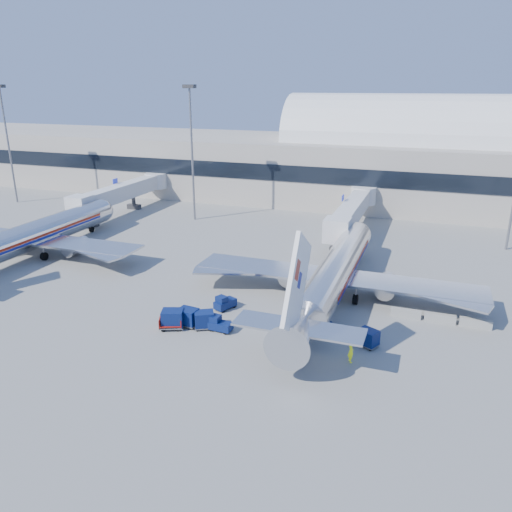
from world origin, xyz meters
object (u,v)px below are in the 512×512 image
at_px(barrier_far, 476,323).
at_px(airliner_main, 335,273).
at_px(tug_right, 322,320).
at_px(tug_left, 225,303).
at_px(cart_open_red, 171,325).
at_px(mast_far_west, 6,127).
at_px(barrier_near, 406,313).
at_px(cart_train_b, 188,317).
at_px(airliner_mid, 32,236).
at_px(cart_train_c, 173,319).
at_px(cart_solo_near, 287,351).
at_px(jetbridge_mid, 126,191).
at_px(barrier_mid, 440,318).
at_px(jetbridge_near, 353,209).
at_px(ramp_worker, 351,352).
at_px(mast_west, 191,134).
at_px(cart_solo_far, 368,338).
at_px(tug_lead, 219,324).
at_px(cart_train_a, 204,319).

bearing_deg(barrier_far, airliner_main, 170.26).
relative_size(tug_right, tug_left, 0.85).
bearing_deg(cart_open_red, mast_far_west, 122.06).
bearing_deg(barrier_near, cart_train_b, -155.24).
distance_m(airliner_mid, cart_train_b, 32.21).
bearing_deg(cart_train_c, cart_solo_near, -29.54).
xyz_separation_m(mast_far_west, tug_right, (70.39, -32.79, -14.17)).
distance_m(mast_far_west, barrier_near, 84.11).
relative_size(jetbridge_mid, barrier_mid, 9.17).
height_order(airliner_main, jetbridge_near, airliner_main).
relative_size(jetbridge_mid, cart_solo_near, 11.62).
xyz_separation_m(barrier_far, ramp_worker, (-10.43, -10.61, 0.53)).
bearing_deg(mast_far_west, mast_west, 0.00).
xyz_separation_m(cart_train_c, cart_solo_far, (18.39, 2.91, -0.15)).
bearing_deg(ramp_worker, cart_solo_near, 80.72).
xyz_separation_m(barrier_near, tug_lead, (-16.74, -9.17, 0.24)).
xyz_separation_m(barrier_near, cart_train_a, (-18.34, -9.19, 0.47)).
distance_m(jetbridge_near, cart_solo_far, 37.06).
distance_m(airliner_main, mast_west, 41.12).
xyz_separation_m(tug_left, cart_train_c, (-2.98, -5.77, 0.30)).
bearing_deg(airliner_mid, ramp_worker, -15.86).
height_order(tug_right, cart_solo_near, cart_solo_near).
bearing_deg(ramp_worker, barrier_mid, -61.63).
relative_size(tug_lead, cart_open_red, 0.91).
bearing_deg(mast_far_west, cart_solo_far, -25.18).
xyz_separation_m(cart_train_b, cart_train_c, (-1.14, -0.99, 0.06)).
xyz_separation_m(mast_far_west, barrier_near, (78.00, -28.00, -14.34)).
distance_m(tug_right, cart_train_c, 14.66).
distance_m(mast_far_west, barrier_far, 90.26).
distance_m(airliner_mid, tug_left, 32.60).
relative_size(airliner_mid, tug_right, 16.37).
height_order(airliner_mid, cart_train_a, airliner_mid).
bearing_deg(jetbridge_near, airliner_mid, -146.41).
distance_m(barrier_near, tug_right, 9.00).
bearing_deg(airliner_main, jetbridge_near, 95.22).
height_order(mast_far_west, tug_lead, mast_far_west).
height_order(barrier_near, barrier_far, same).
relative_size(airliner_main, mast_far_west, 1.65).
relative_size(airliner_mid, barrier_near, 12.42).
height_order(airliner_mid, jetbridge_near, airliner_mid).
xyz_separation_m(mast_west, cart_solo_near, (28.97, -40.34, -13.86)).
relative_size(mast_west, barrier_far, 7.53).
relative_size(tug_right, ramp_worker, 1.17).
distance_m(jetbridge_near, barrier_mid, 32.09).
distance_m(cart_train_c, ramp_worker, 17.38).
height_order(jetbridge_mid, barrier_far, jetbridge_mid).
bearing_deg(jetbridge_near, mast_far_west, -179.32).
bearing_deg(barrier_near, tug_left, -166.20).
distance_m(mast_far_west, tug_right, 78.93).
distance_m(jetbridge_near, tug_left, 34.34).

